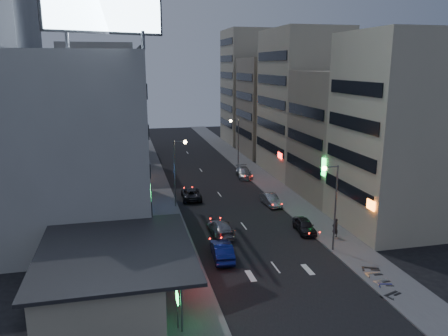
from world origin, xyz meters
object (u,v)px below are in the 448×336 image
object	(u,v)px
scooter_silver_b	(380,265)
parked_car_right_far	(244,173)
scooter_black_a	(396,283)
parked_car_left	(191,194)
parked_car_right_near	(304,226)
scooter_blue	(393,277)
scooter_silver_a	(387,272)
scooter_black_b	(380,261)
road_car_silver	(221,228)
parked_car_right_mid	(271,200)
person	(335,228)
road_car_blue	(222,251)

from	to	relation	value
scooter_silver_b	parked_car_right_far	bearing A→B (deg)	8.19
scooter_black_a	scooter_silver_b	distance (m)	3.04
parked_car_left	parked_car_right_far	distance (m)	13.23
parked_car_right_near	scooter_blue	world-z (taller)	parked_car_right_near
scooter_silver_a	scooter_black_b	bearing A→B (deg)	-20.51
parked_car_right_far	scooter_silver_a	size ratio (longest dim) A/B	2.72
road_car_silver	scooter_black_a	bearing A→B (deg)	125.25
parked_car_right_far	scooter_silver_a	xyz separation A→B (m)	(2.24, -34.14, -0.05)
parked_car_right_near	parked_car_right_mid	world-z (taller)	parked_car_right_near
scooter_black_a	scooter_silver_a	distance (m)	1.86
parked_car_right_mid	scooter_blue	distance (m)	21.25
parked_car_right_far	scooter_blue	xyz separation A→B (m)	(2.24, -34.92, -0.10)
parked_car_right_far	person	size ratio (longest dim) A/B	2.59
scooter_blue	scooter_black_b	distance (m)	2.66
road_car_blue	scooter_black_b	size ratio (longest dim) A/B	2.29
parked_car_right_near	scooter_silver_b	xyz separation A→B (m)	(2.39, -9.95, 0.04)
parked_car_right_near	scooter_blue	size ratio (longest dim) A/B	2.40
parked_car_left	road_car_silver	bearing A→B (deg)	98.22
scooter_blue	scooter_silver_b	world-z (taller)	scooter_silver_b
parked_car_right_near	parked_car_right_mid	bearing A→B (deg)	97.91
parked_car_right_far	scooter_black_b	xyz separation A→B (m)	(2.74, -32.31, 0.01)
road_car_silver	scooter_silver_b	distance (m)	15.62
parked_car_right_far	scooter_blue	distance (m)	34.99
parked_car_right_near	parked_car_right_mid	size ratio (longest dim) A/B	0.98
person	scooter_blue	xyz separation A→B (m)	(0.00, -9.60, -0.46)
parked_car_left	road_car_blue	distance (m)	18.16
scooter_black_a	scooter_blue	size ratio (longest dim) A/B	1.16
parked_car_right_near	road_car_blue	bearing A→B (deg)	-151.24
parked_car_right_mid	scooter_silver_a	size ratio (longest dim) A/B	2.22
person	scooter_black_b	xyz separation A→B (m)	(0.51, -7.00, -0.35)
scooter_black_b	scooter_silver_b	distance (m)	0.74
road_car_silver	scooter_silver_a	distance (m)	16.39
parked_car_left	scooter_black_b	distance (m)	26.24
parked_car_left	road_car_silver	xyz separation A→B (m)	(1.03, -12.66, 0.02)
scooter_black_a	scooter_silver_a	world-z (taller)	scooter_black_a
parked_car_left	road_car_silver	size ratio (longest dim) A/B	1.01
parked_car_right_near	person	size ratio (longest dim) A/B	2.07
parked_car_left	scooter_black_b	xyz separation A→B (m)	(12.31, -23.18, 0.04)
parked_car_right_mid	scooter_silver_a	xyz separation A→B (m)	(2.73, -20.29, 0.01)
parked_car_right_near	parked_car_left	size ratio (longest dim) A/B	0.80
road_car_blue	road_car_silver	xyz separation A→B (m)	(1.12, 5.50, -0.04)
parked_car_right_far	scooter_silver_b	xyz separation A→B (m)	(2.39, -32.96, -0.01)
parked_car_right_near	scooter_silver_b	distance (m)	10.23
scooter_silver_a	scooter_black_b	xyz separation A→B (m)	(0.50, 1.82, 0.06)
scooter_black_b	scooter_black_a	bearing A→B (deg)	-169.99
scooter_silver_a	scooter_blue	bearing A→B (deg)	174.19
road_car_silver	person	distance (m)	11.34
parked_car_right_near	scooter_black_a	distance (m)	13.06
parked_car_left	parked_car_right_far	world-z (taller)	parked_car_right_far
parked_car_right_far	scooter_silver_b	world-z (taller)	parked_car_right_far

